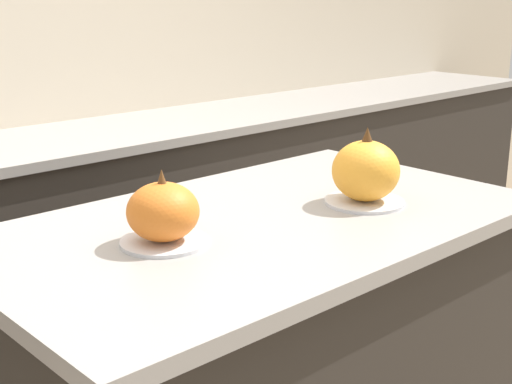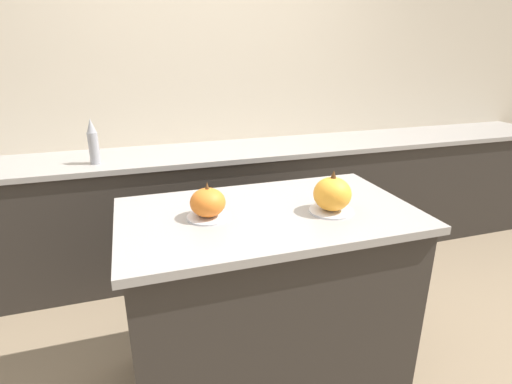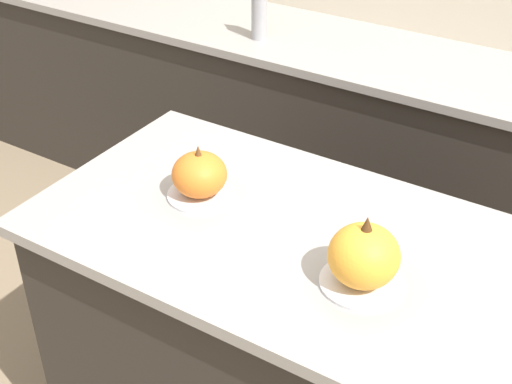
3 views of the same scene
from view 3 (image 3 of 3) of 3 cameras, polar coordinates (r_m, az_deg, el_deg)
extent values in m
cube|color=#2D2823|center=(2.14, 1.79, -13.33)|extent=(1.24, 0.69, 0.89)
cube|color=gray|center=(1.83, 2.04, -3.41)|extent=(1.30, 0.75, 0.03)
cube|color=#2D2823|center=(3.05, 13.75, 1.45)|extent=(6.00, 0.56, 0.87)
cube|color=gray|center=(2.85, 14.96, 9.16)|extent=(6.00, 0.60, 0.03)
cylinder|color=silver|center=(1.95, -4.47, -0.20)|extent=(0.18, 0.18, 0.01)
ellipsoid|color=orange|center=(1.91, -4.55, 1.41)|extent=(0.15, 0.15, 0.12)
cone|color=brown|center=(1.88, -4.65, 3.30)|extent=(0.02, 0.02, 0.03)
cylinder|color=silver|center=(1.67, 8.40, -7.16)|extent=(0.19, 0.19, 0.01)
ellipsoid|color=orange|center=(1.62, 8.62, -5.07)|extent=(0.16, 0.16, 0.15)
cone|color=#4C2D14|center=(1.57, 8.89, -2.54)|extent=(0.03, 0.03, 0.04)
cylinder|color=#99999E|center=(3.00, 0.24, 13.98)|extent=(0.06, 0.06, 0.20)
camera|label=1|loc=(1.88, -49.82, 3.44)|focal=50.00mm
camera|label=2|loc=(1.35, -63.35, -3.33)|focal=28.00mm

